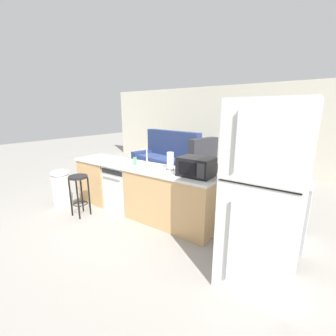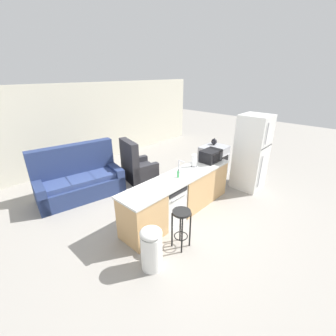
{
  "view_description": "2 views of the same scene",
  "coord_description": "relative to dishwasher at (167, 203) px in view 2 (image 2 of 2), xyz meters",
  "views": [
    {
      "loc": [
        2.79,
        -2.83,
        1.83
      ],
      "look_at": [
        0.52,
        0.35,
        0.83
      ],
      "focal_mm": 24.0,
      "sensor_mm": 36.0,
      "label": 1
    },
    {
      "loc": [
        -3.14,
        -2.69,
        2.89
      ],
      "look_at": [
        0.17,
        0.37,
        0.96
      ],
      "focal_mm": 24.0,
      "sensor_mm": 36.0,
      "label": 2
    }
  ],
  "objects": [
    {
      "name": "wall_back",
      "position": [
        0.55,
        4.2,
        0.88
      ],
      "size": [
        10.0,
        0.06,
        2.6
      ],
      "color": "beige",
      "rests_on": "ground_plane"
    },
    {
      "name": "stove_range",
      "position": [
        2.6,
        0.55,
        0.03
      ],
      "size": [
        0.76,
        0.68,
        0.9
      ],
      "color": "#B7B7BC",
      "rests_on": "ground_plane"
    },
    {
      "name": "paper_towel_roll",
      "position": [
        1.0,
        0.1,
        0.62
      ],
      "size": [
        0.14,
        0.14,
        0.28
      ],
      "color": "#4C4C51",
      "rests_on": "kitchen_counter"
    },
    {
      "name": "bar_stool",
      "position": [
        -0.4,
        -0.7,
        0.11
      ],
      "size": [
        0.32,
        0.32,
        0.74
      ],
      "color": "black",
      "rests_on": "ground_plane"
    },
    {
      "name": "microwave",
      "position": [
        1.53,
        -0.0,
        0.62
      ],
      "size": [
        0.5,
        0.37,
        0.28
      ],
      "color": "black",
      "rests_on": "kitchen_counter"
    },
    {
      "name": "ground_plane",
      "position": [
        0.25,
        0.0,
        -0.42
      ],
      "size": [
        24.0,
        24.0,
        0.0
      ],
      "primitive_type": "plane",
      "color": "gray"
    },
    {
      "name": "armchair",
      "position": [
        0.82,
        1.97,
        -0.07
      ],
      "size": [
        0.99,
        1.02,
        1.2
      ],
      "color": "#2D2D33",
      "rests_on": "ground_plane"
    },
    {
      "name": "sink_faucet",
      "position": [
        0.48,
        0.1,
        0.61
      ],
      "size": [
        0.07,
        0.18,
        0.3
      ],
      "color": "silver",
      "rests_on": "kitchen_counter"
    },
    {
      "name": "dishwasher",
      "position": [
        0.0,
        0.0,
        0.0
      ],
      "size": [
        0.58,
        0.61,
        0.84
      ],
      "color": "silver",
      "rests_on": "ground_plane"
    },
    {
      "name": "couch",
      "position": [
        -0.71,
        2.37,
        -0.03
      ],
      "size": [
        2.13,
        1.26,
        1.27
      ],
      "color": "navy",
      "rests_on": "ground_plane"
    },
    {
      "name": "kitchen_counter",
      "position": [
        0.49,
        0.0,
        -0.0
      ],
      "size": [
        2.94,
        0.66,
        0.9
      ],
      "color": "tan",
      "rests_on": "ground_plane"
    },
    {
      "name": "refrigerator",
      "position": [
        2.6,
        -0.55,
        0.55
      ],
      "size": [
        0.72,
        0.73,
        1.94
      ],
      "color": "silver",
      "rests_on": "ground_plane"
    },
    {
      "name": "kettle",
      "position": [
        2.77,
        0.68,
        0.56
      ],
      "size": [
        0.21,
        0.17,
        0.19
      ],
      "color": "black",
      "rests_on": "stove_range"
    },
    {
      "name": "trash_bin",
      "position": [
        -1.08,
        -0.66,
        -0.04
      ],
      "size": [
        0.35,
        0.35,
        0.74
      ],
      "color": "white",
      "rests_on": "ground_plane"
    },
    {
      "name": "soap_bottle",
      "position": [
        0.31,
        -0.01,
        0.55
      ],
      "size": [
        0.06,
        0.06,
        0.18
      ],
      "color": "#4CB266",
      "rests_on": "kitchen_counter"
    }
  ]
}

